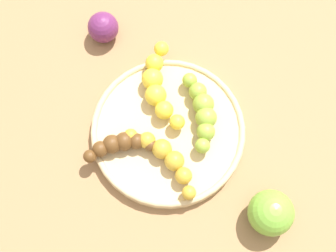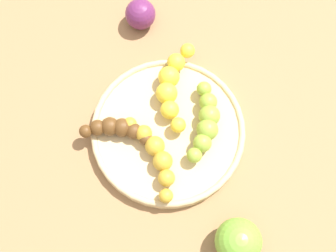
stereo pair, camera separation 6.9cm
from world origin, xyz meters
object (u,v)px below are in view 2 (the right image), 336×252
object	(u,v)px
fruit_bowl	(168,131)
apple_green	(238,242)
banana_spotted	(156,155)
plum_purple	(140,14)
banana_overripe	(116,129)
banana_yellow	(172,86)
banana_green	(206,122)

from	to	relation	value
fruit_bowl	apple_green	xyz separation A→B (m)	(-0.01, 0.20, 0.02)
banana_spotted	plum_purple	size ratio (longest dim) A/B	2.80
plum_purple	apple_green	bearing A→B (deg)	82.64
fruit_bowl	banana_overripe	world-z (taller)	banana_overripe
banana_spotted	banana_overripe	bearing A→B (deg)	119.39
fruit_bowl	banana_spotted	size ratio (longest dim) A/B	1.67
banana_yellow	plum_purple	xyz separation A→B (m)	(-0.02, -0.15, -0.01)
banana_overripe	fruit_bowl	bearing A→B (deg)	-82.05
banana_yellow	apple_green	size ratio (longest dim) A/B	1.88
banana_yellow	banana_overripe	xyz separation A→B (m)	(0.11, 0.02, -0.00)
apple_green	plum_purple	distance (m)	0.40
banana_spotted	apple_green	xyz separation A→B (m)	(-0.04, 0.17, -0.00)
banana_yellow	banana_overripe	size ratio (longest dim) A/B	1.34
banana_spotted	banana_green	distance (m)	0.09
banana_spotted	banana_green	size ratio (longest dim) A/B	1.32
banana_overripe	banana_green	distance (m)	0.14
fruit_bowl	apple_green	size ratio (longest dim) A/B	3.59
fruit_bowl	banana_green	bearing A→B (deg)	157.80
banana_overripe	banana_spotted	bearing A→B (deg)	-118.32
banana_overripe	banana_spotted	xyz separation A→B (m)	(-0.03, 0.07, 0.00)
banana_spotted	apple_green	size ratio (longest dim) A/B	2.14
banana_spotted	banana_yellow	bearing A→B (deg)	50.79
banana_spotted	apple_green	bearing A→B (deg)	-73.53
fruit_bowl	plum_purple	distance (m)	0.21
banana_green	banana_spotted	bearing A→B (deg)	-137.13
banana_yellow	banana_overripe	bearing A→B (deg)	46.52
banana_green	plum_purple	bearing A→B (deg)	127.14
banana_spotted	apple_green	world-z (taller)	apple_green
fruit_bowl	banana_green	world-z (taller)	banana_green
banana_yellow	banana_spotted	bearing A→B (deg)	84.68
banana_overripe	apple_green	xyz separation A→B (m)	(-0.08, 0.23, 0.00)
fruit_bowl	banana_spotted	bearing A→B (deg)	38.62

